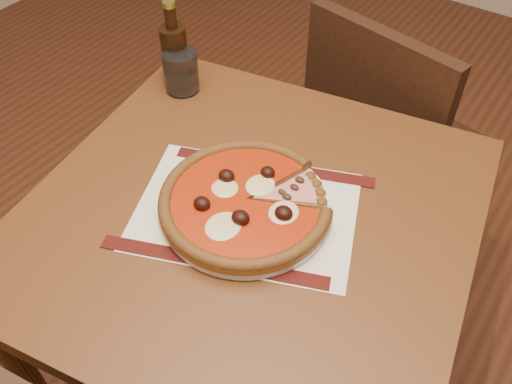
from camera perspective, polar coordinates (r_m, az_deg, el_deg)
table at (r=1.08m, az=-0.61°, el=-5.46°), size 0.93×0.93×0.75m
chair_far at (r=1.57m, az=13.39°, el=5.52°), size 0.48×0.48×0.87m
placemat at (r=1.00m, az=-1.07°, el=-2.01°), size 0.48×0.41×0.00m
plate at (r=0.99m, az=-1.08°, el=-1.62°), size 0.31×0.31×0.02m
pizza at (r=0.98m, az=-1.10°, el=-0.85°), size 0.32×0.32×0.04m
ham_slice at (r=0.99m, az=4.42°, el=-0.15°), size 0.12×0.12×0.02m
water_glass at (r=1.27m, az=-7.90°, el=12.44°), size 0.09×0.09×0.10m
bottle at (r=1.28m, az=-8.55°, el=14.36°), size 0.06×0.06×0.20m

